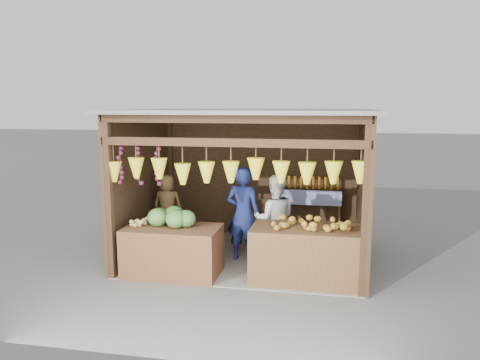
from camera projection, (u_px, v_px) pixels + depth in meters
name	position (u px, v px, depth m)	size (l,w,h in m)	color
ground	(247.00, 257.00, 8.51)	(80.00, 80.00, 0.00)	#514F49
stall_structure	(245.00, 167.00, 8.21)	(4.30, 3.30, 2.66)	slate
back_shelf	(310.00, 199.00, 9.42)	(1.25, 0.32, 1.32)	#382314
counter_left	(173.00, 251.00, 7.58)	(1.52, 0.85, 0.80)	#502D1A
counter_right	(308.00, 255.00, 7.25)	(1.75, 0.85, 0.87)	#4B2B19
stool	(169.00, 243.00, 8.87)	(0.33, 0.33, 0.31)	black
man_standing	(243.00, 214.00, 8.18)	(0.62, 0.40, 1.69)	navy
woman_standing	(275.00, 219.00, 8.15)	(0.75, 0.58, 1.54)	silver
vendor_seated	(168.00, 205.00, 8.75)	(0.57, 0.37, 1.16)	brown
melon_pile	(169.00, 216.00, 7.57)	(1.00, 0.50, 0.32)	#255516
tanfruit_pile	(138.00, 222.00, 7.60)	(0.34, 0.40, 0.13)	#9B8947
mango_pile	(311.00, 222.00, 7.10)	(1.40, 0.64, 0.22)	#B24A17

